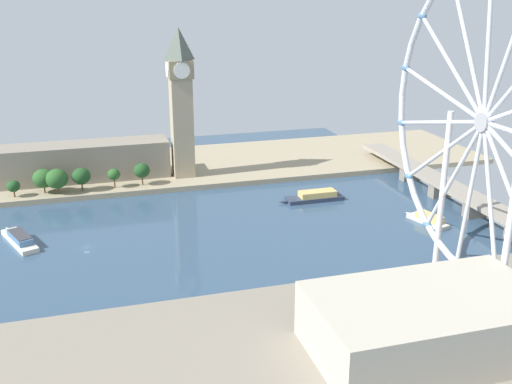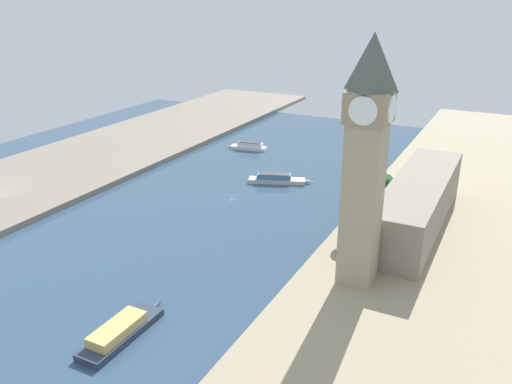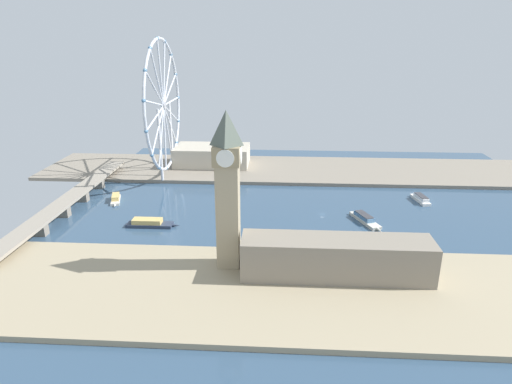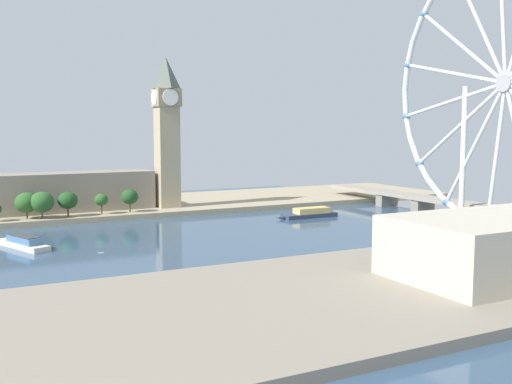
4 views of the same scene
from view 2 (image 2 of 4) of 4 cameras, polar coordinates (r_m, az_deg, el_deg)
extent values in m
plane|color=#334C66|center=(277.11, -2.64, -0.36)|extent=(388.21, 388.21, 0.00)
cube|color=tan|center=(245.41, 20.15, -4.24)|extent=(90.00, 520.00, 3.00)
cube|color=gray|center=(341.41, -18.80, 2.94)|extent=(90.00, 520.00, 3.00)
cube|color=tan|center=(183.79, 11.35, -1.42)|extent=(11.99, 11.99, 57.91)
cube|color=#928260|center=(173.95, 12.15, 9.00)|extent=(13.90, 13.90, 10.17)
pyramid|color=#4C564C|center=(171.70, 12.52, 13.60)|extent=(12.58, 12.58, 17.98)
cylinder|color=white|center=(167.16, 11.48, 8.58)|extent=(9.11, 0.50, 9.11)
cylinder|color=white|center=(180.78, 12.78, 9.40)|extent=(9.11, 0.50, 9.11)
cylinder|color=white|center=(175.90, 9.87, 9.29)|extent=(0.50, 9.11, 9.11)
cylinder|color=white|center=(172.28, 14.47, 8.70)|extent=(0.50, 9.11, 9.11)
cube|color=gray|center=(241.40, 17.09, -1.13)|extent=(22.00, 99.60, 21.37)
cylinder|color=#513823|center=(281.89, 13.80, 0.42)|extent=(0.80, 0.80, 3.31)
ellipsoid|color=#1E471E|center=(280.40, 13.88, 1.28)|extent=(7.01, 7.01, 6.31)
cylinder|color=#513823|center=(267.24, 13.54, -0.65)|extent=(0.80, 0.80, 3.71)
ellipsoid|color=#285623|center=(264.99, 13.66, 0.64)|extent=(11.47, 11.47, 10.32)
cylinder|color=#513823|center=(261.61, 12.45, -1.03)|extent=(0.80, 0.80, 3.71)
ellipsoid|color=#285623|center=(259.26, 12.56, 0.32)|extent=(11.94, 11.94, 10.74)
cylinder|color=#513823|center=(249.62, 11.91, -1.98)|extent=(0.80, 0.80, 4.55)
ellipsoid|color=#1E471E|center=(247.27, 12.01, -0.63)|extent=(10.10, 10.10, 9.09)
cylinder|color=#513823|center=(233.69, 10.97, -3.48)|extent=(0.80, 0.80, 4.95)
ellipsoid|color=#285623|center=(231.57, 11.06, -2.28)|extent=(7.11, 7.11, 6.40)
cylinder|color=#513823|center=(219.94, 9.97, -5.04)|extent=(0.80, 0.80, 4.83)
ellipsoid|color=#1E471E|center=(217.38, 10.07, -3.60)|extent=(9.13, 9.13, 8.22)
cube|color=#2D384C|center=(174.46, -14.31, -14.58)|extent=(9.31, 31.34, 2.21)
cone|color=#2D384C|center=(185.80, -10.60, -11.84)|extent=(2.22, 5.64, 2.21)
cube|color=#DBB766|center=(172.03, -14.74, -14.11)|extent=(7.81, 19.92, 3.10)
cube|color=beige|center=(295.20, 2.26, 1.24)|extent=(31.93, 18.38, 2.23)
cone|color=beige|center=(294.82, 5.81, 1.12)|extent=(6.08, 4.15, 2.23)
cube|color=teal|center=(294.47, 1.97, 1.70)|extent=(19.70, 12.62, 2.67)
cube|color=#38383D|center=(293.98, 1.97, 1.98)|extent=(17.85, 11.66, 0.33)
cube|color=white|center=(357.68, -0.80, 4.80)|extent=(25.00, 10.29, 2.12)
cone|color=white|center=(362.36, -2.92, 4.99)|extent=(4.64, 2.77, 2.12)
cube|color=white|center=(356.62, -0.62, 5.16)|extent=(17.60, 8.11, 2.79)
cube|color=#38383D|center=(356.19, -0.62, 5.41)|extent=(15.88, 7.59, 0.41)
camera|label=1|loc=(446.42, -35.39, 18.62)|focal=42.52mm
camera|label=3|loc=(261.25, 72.22, 11.86)|focal=30.97mm
camera|label=4|loc=(471.01, -26.76, 12.53)|focal=42.20mm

